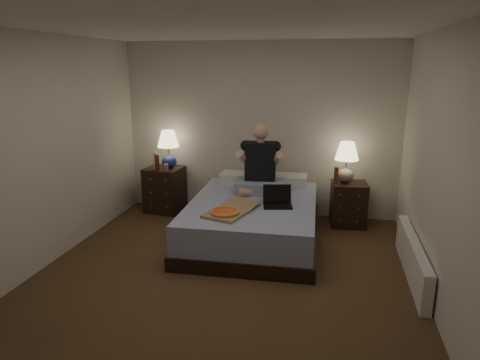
% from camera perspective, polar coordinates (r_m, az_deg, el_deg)
% --- Properties ---
extents(floor, '(4.00, 4.50, 0.00)m').
position_cam_1_polar(floor, '(4.55, -2.43, -13.35)').
color(floor, brown).
rests_on(floor, ground).
extents(ceiling, '(4.00, 4.50, 0.00)m').
position_cam_1_polar(ceiling, '(4.01, -2.85, 19.86)').
color(ceiling, white).
rests_on(ceiling, ground).
extents(wall_back, '(4.00, 0.00, 2.50)m').
position_cam_1_polar(wall_back, '(6.27, 2.59, 6.69)').
color(wall_back, white).
rests_on(wall_back, ground).
extents(wall_front, '(4.00, 0.00, 2.50)m').
position_cam_1_polar(wall_front, '(2.12, -18.45, -11.37)').
color(wall_front, white).
rests_on(wall_front, ground).
extents(wall_left, '(0.00, 4.50, 2.50)m').
position_cam_1_polar(wall_left, '(4.99, -25.49, 3.05)').
color(wall_left, white).
rests_on(wall_left, ground).
extents(wall_right, '(0.00, 4.50, 2.50)m').
position_cam_1_polar(wall_right, '(4.09, 25.59, 0.67)').
color(wall_right, white).
rests_on(wall_right, ground).
extents(bed, '(1.61, 2.11, 0.51)m').
position_cam_1_polar(bed, '(5.44, 1.74, -5.43)').
color(bed, '#5869B1').
rests_on(bed, floor).
extents(nightstand_left, '(0.57, 0.52, 0.68)m').
position_cam_1_polar(nightstand_left, '(6.58, -9.98, -1.24)').
color(nightstand_left, black).
rests_on(nightstand_left, floor).
extents(nightstand_right, '(0.51, 0.46, 0.61)m').
position_cam_1_polar(nightstand_right, '(6.10, 14.23, -3.14)').
color(nightstand_right, black).
rests_on(nightstand_right, floor).
extents(lamp_left, '(0.34, 0.34, 0.56)m').
position_cam_1_polar(lamp_left, '(6.43, -9.50, 4.06)').
color(lamp_left, navy).
rests_on(lamp_left, nightstand_left).
extents(lamp_right, '(0.41, 0.41, 0.56)m').
position_cam_1_polar(lamp_right, '(5.97, 13.99, 2.29)').
color(lamp_right, gray).
rests_on(lamp_right, nightstand_right).
extents(water_bottle, '(0.07, 0.07, 0.25)m').
position_cam_1_polar(water_bottle, '(6.42, -11.12, 2.56)').
color(water_bottle, silver).
rests_on(water_bottle, nightstand_left).
extents(soda_can, '(0.07, 0.07, 0.10)m').
position_cam_1_polar(soda_can, '(6.30, -9.81, 1.69)').
color(soda_can, beige).
rests_on(soda_can, nightstand_left).
extents(beer_bottle_left, '(0.06, 0.06, 0.23)m').
position_cam_1_polar(beer_bottle_left, '(6.33, -10.98, 2.30)').
color(beer_bottle_left, '#54240C').
rests_on(beer_bottle_left, nightstand_left).
extents(beer_bottle_right, '(0.06, 0.06, 0.23)m').
position_cam_1_polar(beer_bottle_right, '(5.91, 12.69, 0.60)').
color(beer_bottle_right, '#602D0D').
rests_on(beer_bottle_right, nightstand_right).
extents(person, '(0.70, 0.57, 0.93)m').
position_cam_1_polar(person, '(5.63, 2.71, 2.92)').
color(person, black).
rests_on(person, bed).
extents(laptop, '(0.39, 0.35, 0.24)m').
position_cam_1_polar(laptop, '(5.14, 5.07, -2.28)').
color(laptop, black).
rests_on(laptop, bed).
extents(pizza_box, '(0.60, 0.84, 0.08)m').
position_cam_1_polar(pizza_box, '(4.83, -2.07, -4.38)').
color(pizza_box, tan).
rests_on(pizza_box, bed).
extents(radiator, '(0.10, 1.60, 0.40)m').
position_cam_1_polar(radiator, '(4.91, 21.99, -9.69)').
color(radiator, white).
rests_on(radiator, floor).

